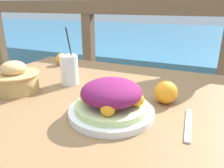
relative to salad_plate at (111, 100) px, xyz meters
The scene contains 9 objects.
patio_table 0.19m from the salad_plate, 141.61° to the left, with size 1.13×0.96×0.74m.
railing_fence 0.87m from the salad_plate, 96.74° to the left, with size 2.80×0.08×1.08m.
sea_backdrop 3.41m from the salad_plate, 91.74° to the left, with size 12.00×4.00×0.57m.
salad_plate is the anchor object (origin of this frame).
drink_glass 0.33m from the salad_plate, 145.64° to the left, with size 0.07×0.08×0.24m.
bread_basket 0.42m from the salad_plate, behind, with size 0.18×0.18×0.12m.
knife 0.23m from the salad_plate, ahead, with size 0.03×0.18×0.00m.
orange_near_basket 0.64m from the salad_plate, 138.51° to the left, with size 0.06×0.06×0.06m.
orange_near_glass 0.20m from the salad_plate, 48.76° to the left, with size 0.08×0.08×0.08m.
Camera 1 is at (0.34, -0.62, 1.06)m, focal length 35.00 mm.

